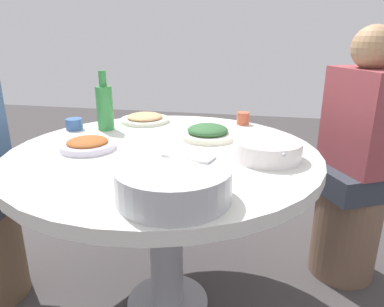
{
  "coord_description": "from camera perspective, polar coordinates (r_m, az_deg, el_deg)",
  "views": [
    {
      "loc": [
        1.27,
        0.38,
        1.19
      ],
      "look_at": [
        0.11,
        0.13,
        0.78
      ],
      "focal_mm": 33.49,
      "sensor_mm": 36.0,
      "label": 1
    }
  ],
  "objects": [
    {
      "name": "ground",
      "position": [
        1.78,
        -3.86,
        -22.91
      ],
      "size": [
        8.0,
        8.0,
        0.0
      ],
      "primitive_type": "plane",
      "color": "#3D3939"
    },
    {
      "name": "round_dining_table",
      "position": [
        1.44,
        -4.41,
        -3.85
      ],
      "size": [
        1.2,
        1.2,
        0.75
      ],
      "color": "#99999E",
      "rests_on": "ground"
    },
    {
      "name": "rice_bowl",
      "position": [
        0.98,
        -2.95,
        -4.62
      ],
      "size": [
        0.32,
        0.32,
        0.1
      ],
      "color": "#B2B5BA",
      "rests_on": "round_dining_table"
    },
    {
      "name": "soup_bowl",
      "position": [
        1.32,
        11.86,
        0.54
      ],
      "size": [
        0.25,
        0.25,
        0.07
      ],
      "color": "white",
      "rests_on": "round_dining_table"
    },
    {
      "name": "dish_stirfry",
      "position": [
        1.46,
        -16.28,
        1.42
      ],
      "size": [
        0.22,
        0.22,
        0.05
      ],
      "color": "silver",
      "rests_on": "round_dining_table"
    },
    {
      "name": "dish_greens",
      "position": [
        1.55,
        2.51,
        3.36
      ],
      "size": [
        0.25,
        0.25,
        0.06
      ],
      "color": "silver",
      "rests_on": "round_dining_table"
    },
    {
      "name": "dish_shrimp",
      "position": [
        1.85,
        -7.51,
        5.58
      ],
      "size": [
        0.25,
        0.25,
        0.04
      ],
      "color": "silver",
      "rests_on": "round_dining_table"
    },
    {
      "name": "green_bottle",
      "position": [
        1.72,
        -13.74,
        7.31
      ],
      "size": [
        0.08,
        0.08,
        0.27
      ],
      "color": "#348841",
      "rests_on": "round_dining_table"
    },
    {
      "name": "tea_cup_near",
      "position": [
        1.8,
        8.12,
        5.56
      ],
      "size": [
        0.06,
        0.06,
        0.06
      ],
      "primitive_type": "cylinder",
      "color": "#C45538",
      "rests_on": "round_dining_table"
    },
    {
      "name": "tea_cup_far",
      "position": [
        1.77,
        -18.24,
        4.46
      ],
      "size": [
        0.08,
        0.08,
        0.05
      ],
      "primitive_type": "cylinder",
      "color": "#385C99",
      "rests_on": "round_dining_table"
    },
    {
      "name": "stool_for_diner_right",
      "position": [
        2.0,
        23.2,
        -11.43
      ],
      "size": [
        0.32,
        0.32,
        0.46
      ],
      "primitive_type": "cylinder",
      "color": "brown",
      "rests_on": "ground"
    },
    {
      "name": "diner_right",
      "position": [
        1.8,
        25.42,
        3.82
      ],
      "size": [
        0.44,
        0.45,
        0.76
      ],
      "color": "#2D333D",
      "rests_on": "stool_for_diner_right"
    }
  ]
}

